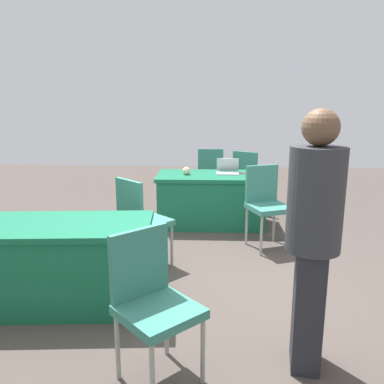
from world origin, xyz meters
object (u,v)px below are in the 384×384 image
(chair_near_front, at_px, (266,201))
(chair_tucked_right, at_px, (140,217))
(table_mid_left, at_px, (42,263))
(scissors_red, at_px, (242,173))
(chair_by_pillar, at_px, (210,172))
(person_presenter, at_px, (313,231))
(chair_back_row, at_px, (152,297))
(chair_aisle, at_px, (248,176))
(yarn_ball, at_px, (186,171))
(laptop_silver, at_px, (228,171))
(table_foreground, at_px, (211,199))

(chair_near_front, height_order, chair_tucked_right, chair_near_front)
(table_mid_left, relative_size, scissors_red, 10.79)
(chair_by_pillar, distance_m, person_presenter, 4.34)
(chair_tucked_right, height_order, chair_back_row, chair_tucked_right)
(table_mid_left, xyz_separation_m, chair_tucked_right, (-0.72, -0.79, 0.19))
(person_presenter, bearing_deg, table_mid_left, -100.40)
(chair_by_pillar, bearing_deg, chair_back_row, -94.96)
(chair_tucked_right, xyz_separation_m, chair_aisle, (-1.32, -2.44, -0.01))
(yarn_ball, xyz_separation_m, scissors_red, (-0.78, -0.12, -0.05))
(table_mid_left, distance_m, yarn_ball, 2.60)
(chair_tucked_right, xyz_separation_m, chair_back_row, (-0.38, 1.67, -0.01))
(chair_by_pillar, relative_size, person_presenter, 0.57)
(chair_tucked_right, relative_size, yarn_ball, 8.97)
(laptop_silver, distance_m, scissors_red, 0.20)
(table_foreground, xyz_separation_m, chair_aisle, (-0.59, -0.88, 0.18))
(chair_near_front, relative_size, chair_back_row, 1.02)
(table_mid_left, bearing_deg, chair_back_row, 141.09)
(chair_near_front, height_order, laptop_silver, chair_near_front)
(chair_tucked_right, bearing_deg, table_foreground, 108.56)
(chair_aisle, distance_m, scissors_red, 0.83)
(chair_near_front, bearing_deg, chair_tucked_right, 5.97)
(table_mid_left, distance_m, chair_near_front, 2.60)
(table_mid_left, xyz_separation_m, yarn_ball, (-1.09, -2.32, 0.41))
(chair_by_pillar, xyz_separation_m, chair_back_row, (0.33, 4.42, 0.00))
(laptop_silver, bearing_deg, chair_aisle, -112.37)
(chair_tucked_right, relative_size, laptop_silver, 2.94)
(chair_near_front, xyz_separation_m, chair_tucked_right, (1.39, 0.72, -0.01))
(table_foreground, relative_size, chair_by_pillar, 1.59)
(yarn_ball, bearing_deg, chair_by_pillar, -105.01)
(chair_back_row, distance_m, person_presenter, 1.08)
(table_mid_left, xyz_separation_m, laptop_silver, (-1.67, -2.44, 0.40))
(chair_near_front, distance_m, chair_back_row, 2.59)
(table_mid_left, height_order, laptop_silver, laptop_silver)
(chair_tucked_right, height_order, laptop_silver, chair_tucked_right)
(scissors_red, bearing_deg, chair_aisle, 110.59)
(table_mid_left, distance_m, person_presenter, 2.29)
(chair_aisle, bearing_deg, yarn_ball, -105.25)
(chair_near_front, distance_m, chair_tucked_right, 1.56)
(chair_near_front, distance_m, chair_aisle, 1.72)
(laptop_silver, xyz_separation_m, scissors_red, (-0.20, 0.00, -0.04))
(chair_by_pillar, height_order, scissors_red, chair_by_pillar)
(chair_tucked_right, bearing_deg, laptop_silver, 103.43)
(table_foreground, bearing_deg, chair_by_pillar, -89.02)
(table_foreground, relative_size, chair_back_row, 1.59)
(chair_by_pillar, distance_m, scissors_red, 1.20)
(yarn_ball, bearing_deg, chair_aisle, -135.91)
(chair_aisle, bearing_deg, chair_back_row, -72.21)
(chair_by_pillar, distance_m, yarn_ball, 1.29)
(laptop_silver, xyz_separation_m, yarn_ball, (0.58, 0.12, 0.01))
(chair_tucked_right, relative_size, person_presenter, 0.57)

